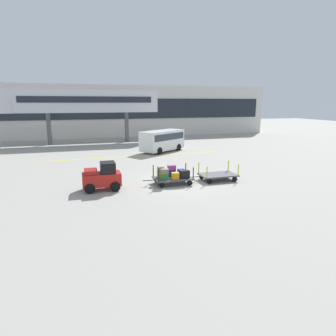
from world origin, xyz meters
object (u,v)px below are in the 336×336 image
(baggage_cart_lead, at_px, (173,175))
(shuttle_van, at_px, (162,139))
(baggage_tug, at_px, (102,177))
(safety_cone_near, at_px, (112,170))
(baggage_cart_middle, at_px, (218,175))

(baggage_cart_lead, xyz_separation_m, shuttle_van, (2.66, 11.68, 0.69))
(baggage_tug, relative_size, shuttle_van, 0.42)
(shuttle_van, relative_size, safety_cone_near, 9.19)
(baggage_cart_lead, height_order, baggage_cart_middle, same)
(baggage_cart_lead, bearing_deg, baggage_cart_middle, -0.12)
(shuttle_van, bearing_deg, safety_cone_near, -126.21)
(baggage_cart_middle, relative_size, safety_cone_near, 5.46)
(baggage_cart_middle, xyz_separation_m, safety_cone_near, (-6.25, 3.62, -0.07))
(baggage_tug, relative_size, safety_cone_near, 3.83)
(baggage_tug, bearing_deg, baggage_cart_lead, -0.35)
(baggage_cart_middle, bearing_deg, safety_cone_near, 149.89)
(safety_cone_near, bearing_deg, baggage_tug, -104.24)
(baggage_cart_lead, height_order, safety_cone_near, baggage_cart_lead)
(safety_cone_near, bearing_deg, baggage_cart_middle, -30.11)
(baggage_cart_middle, bearing_deg, shuttle_van, 91.69)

